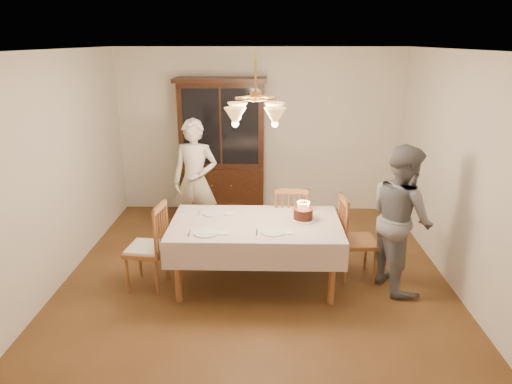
{
  "coord_description": "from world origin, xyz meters",
  "views": [
    {
      "loc": [
        0.12,
        -4.72,
        2.7
      ],
      "look_at": [
        0.0,
        0.2,
        1.05
      ],
      "focal_mm": 32.0,
      "sensor_mm": 36.0,
      "label": 1
    }
  ],
  "objects_px": {
    "dining_table": "(256,229)",
    "birthday_cake": "(303,214)",
    "elderly_woman": "(195,182)",
    "china_hutch": "(222,151)",
    "chair_far_side": "(291,226)"
  },
  "relations": [
    {
      "from": "dining_table",
      "to": "birthday_cake",
      "type": "distance_m",
      "value": 0.56
    },
    {
      "from": "dining_table",
      "to": "elderly_woman",
      "type": "xyz_separation_m",
      "value": [
        -0.86,
        1.21,
        0.17
      ]
    },
    {
      "from": "china_hutch",
      "to": "elderly_woman",
      "type": "distance_m",
      "value": 1.1
    },
    {
      "from": "elderly_woman",
      "to": "birthday_cake",
      "type": "relative_size",
      "value": 5.71
    },
    {
      "from": "chair_far_side",
      "to": "birthday_cake",
      "type": "distance_m",
      "value": 0.68
    },
    {
      "from": "china_hutch",
      "to": "elderly_woman",
      "type": "xyz_separation_m",
      "value": [
        -0.28,
        -1.05,
        -0.18
      ]
    },
    {
      "from": "china_hutch",
      "to": "birthday_cake",
      "type": "distance_m",
      "value": 2.44
    },
    {
      "from": "china_hutch",
      "to": "birthday_cake",
      "type": "height_order",
      "value": "china_hutch"
    },
    {
      "from": "dining_table",
      "to": "birthday_cake",
      "type": "height_order",
      "value": "birthday_cake"
    },
    {
      "from": "birthday_cake",
      "to": "chair_far_side",
      "type": "bearing_deg",
      "value": 100.74
    },
    {
      "from": "dining_table",
      "to": "china_hutch",
      "type": "xyz_separation_m",
      "value": [
        -0.58,
        2.25,
        0.36
      ]
    },
    {
      "from": "china_hutch",
      "to": "chair_far_side",
      "type": "xyz_separation_m",
      "value": [
        1.01,
        -1.61,
        -0.6
      ]
    },
    {
      "from": "chair_far_side",
      "to": "birthday_cake",
      "type": "height_order",
      "value": "chair_far_side"
    },
    {
      "from": "dining_table",
      "to": "birthday_cake",
      "type": "bearing_deg",
      "value": 10.19
    },
    {
      "from": "elderly_woman",
      "to": "chair_far_side",
      "type": "bearing_deg",
      "value": -14.43
    }
  ]
}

